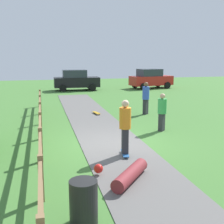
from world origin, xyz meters
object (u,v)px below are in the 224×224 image
Objects in this scene: skater_riding at (125,125)px; parked_car_red at (151,79)px; skater_fallen at (128,174)px; parked_car_black at (76,80)px; bystander_green at (162,111)px; trash_bin at (84,202)px; bystander_blue at (146,97)px; skateboard_loose at (96,113)px.

skater_riding is 0.42× the size of parked_car_red.
skater_fallen is 22.34m from parked_car_red.
parked_car_black and parked_car_red have the same top height.
trash_bin is at bearing -124.33° from bystander_green.
parked_car_black is at bearing 86.92° from skater_fallen.
bystander_blue is (3.05, 6.40, -0.05)m from skater_riding.
skater_riding is at bearing -91.93° from parked_car_black.
parked_car_black is 7.44m from parked_car_red.
parked_car_black is 0.95× the size of parked_car_red.
trash_bin is 0.21× the size of parked_car_black.
bystander_blue reaches higher than trash_bin.
trash_bin is 24.44m from parked_car_red.
trash_bin is 1.09× the size of skateboard_loose.
skater_riding is at bearing 62.48° from trash_bin.
skater_riding is 7.09m from bystander_blue.
parked_car_black reaches higher than bystander_blue.
skateboard_loose is 0.20× the size of parked_car_black.
bystander_blue is 0.43× the size of parked_car_black.
bystander_blue is at bearing 63.76° from trash_bin.
skater_fallen is (-0.48, -1.94, -0.85)m from skater_riding.
trash_bin is 2.22m from skater_fallen.
skateboard_loose is at bearing -123.40° from parked_car_red.
skater_riding is at bearing 76.11° from skater_fallen.
skater_riding is 2.17m from skater_fallen.
parked_car_red is (8.07, 18.69, -0.09)m from skater_riding.
parked_car_black is at bearing 179.93° from parked_car_red.
parked_car_black is at bearing 88.67° from skateboard_loose.
skateboard_loose is 11.74m from parked_car_black.
parked_car_red is at bearing 70.64° from bystander_green.
parked_car_red is (8.55, 20.63, 0.76)m from skater_fallen.
skater_riding is 7.07m from skateboard_loose.
trash_bin is at bearing -117.52° from skater_riding.
trash_bin is at bearing -129.90° from skater_fallen.
skater_fallen is 1.86× the size of skateboard_loose.
parked_car_black reaches higher than skater_riding.
skateboard_loose is at bearing 87.08° from skater_riding.
parked_car_red reaches higher than skateboard_loose.
parked_car_red is at bearing -0.07° from parked_car_black.
parked_car_black is (2.52, 22.33, 0.51)m from trash_bin.
bystander_green reaches higher than skater_fallen.
parked_car_black is at bearing 88.07° from skater_riding.
parked_car_red is at bearing 66.65° from skater_riding.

